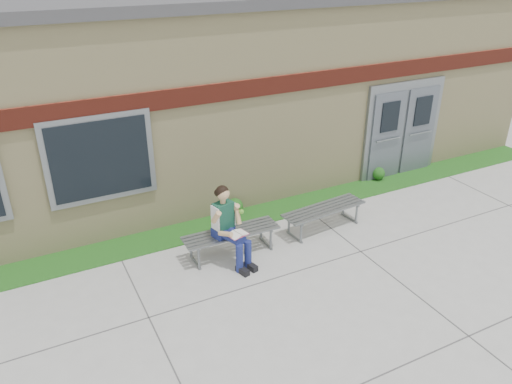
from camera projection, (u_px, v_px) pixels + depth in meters
ground at (332, 281)px, 8.38m from camera, size 80.00×80.00×0.00m
grass_strip at (260, 214)px, 10.45m from camera, size 16.00×0.80×0.02m
school_building at (197, 80)px, 12.23m from camera, size 16.20×6.22×4.20m
bench_left at (231, 237)px, 8.98m from camera, size 1.77×0.50×0.46m
bench_right at (324, 213)px, 9.80m from camera, size 1.79×0.65×0.46m
girl at (229, 225)px, 8.59m from camera, size 0.60×0.92×1.43m
shrub_mid at (235, 206)px, 10.38m from camera, size 0.34×0.34×0.34m
shrub_east at (378, 173)px, 11.94m from camera, size 0.31×0.31×0.31m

